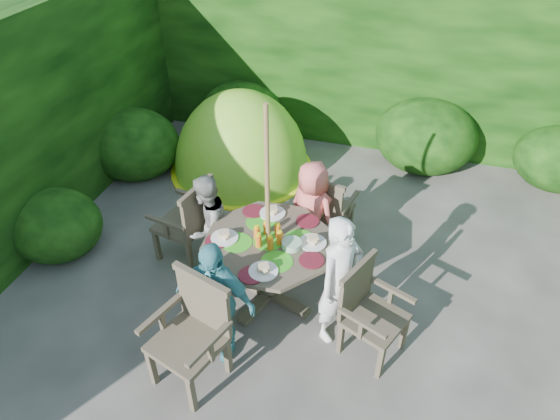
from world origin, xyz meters
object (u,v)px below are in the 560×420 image
(child_back, at_px, (312,212))
(patio_table, at_px, (269,250))
(child_front, at_px, (215,301))
(garden_chair_back, at_px, (326,208))
(garden_chair_front, at_px, (193,331))
(garden_chair_left, at_px, (188,220))
(parasol_pole, at_px, (268,214))
(child_left, at_px, (207,225))
(garden_chair_right, at_px, (368,310))
(child_right, at_px, (340,281))
(dome_tent, at_px, (242,169))

(child_back, bearing_deg, patio_table, 99.57)
(patio_table, height_order, child_front, child_front)
(child_back, bearing_deg, child_front, 99.25)
(garden_chair_back, xyz_separation_m, child_back, (-0.10, -0.28, 0.13))
(garden_chair_back, height_order, garden_chair_front, garden_chair_front)
(garden_chair_left, relative_size, garden_chair_front, 0.96)
(parasol_pole, distance_m, child_back, 0.94)
(parasol_pole, distance_m, garden_chair_front, 1.23)
(garden_chair_back, relative_size, child_left, 0.77)
(garden_chair_right, height_order, child_front, child_front)
(child_right, relative_size, child_left, 1.16)
(patio_table, bearing_deg, garden_chair_right, -18.09)
(patio_table, bearing_deg, child_right, -18.51)
(garden_chair_left, bearing_deg, parasol_pole, 82.04)
(child_front, bearing_deg, dome_tent, 109.74)
(child_front, xyz_separation_m, dome_tent, (-0.87, 3.02, -0.65))
(garden_chair_front, relative_size, child_front, 0.78)
(patio_table, xyz_separation_m, garden_chair_front, (-0.35, -1.03, -0.11))
(garden_chair_back, xyz_separation_m, child_left, (-1.11, -0.79, 0.10))
(parasol_pole, xyz_separation_m, child_front, (-0.25, -0.76, -0.45))
(garden_chair_right, relative_size, child_front, 0.71)
(patio_table, distance_m, child_left, 0.81)
(child_front, height_order, dome_tent, child_front)
(garden_chair_front, relative_size, child_right, 0.73)
(garden_chair_back, distance_m, dome_tent, 1.98)
(garden_chair_front, xyz_separation_m, child_front, (0.09, 0.28, 0.11))
(garden_chair_left, relative_size, child_right, 0.71)
(parasol_pole, xyz_separation_m, dome_tent, (-1.13, 2.26, -1.10))
(child_right, bearing_deg, garden_chair_right, -72.78)
(garden_chair_front, xyz_separation_m, child_back, (0.60, 1.79, 0.08))
(garden_chair_front, relative_size, dome_tent, 0.43)
(child_back, bearing_deg, garden_chair_back, -82.41)
(garden_chair_right, height_order, dome_tent, dome_tent)
(garden_chair_back, xyz_separation_m, dome_tent, (-1.48, 1.22, -0.49))
(garden_chair_right, bearing_deg, parasol_pole, 95.77)
(garden_chair_left, distance_m, child_left, 0.30)
(parasol_pole, relative_size, child_front, 1.70)
(garden_chair_back, bearing_deg, child_right, 119.57)
(child_left, xyz_separation_m, dome_tent, (-0.37, 2.01, -0.59))
(garden_chair_back, xyz_separation_m, garden_chair_front, (-0.70, -2.08, 0.05))
(garden_chair_front, bearing_deg, child_front, 89.88)
(patio_table, relative_size, parasol_pole, 0.76)
(garden_chair_back, relative_size, dome_tent, 0.39)
(child_right, bearing_deg, garden_chair_back, 51.51)
(parasol_pole, xyz_separation_m, garden_chair_back, (0.36, 1.04, -0.61))
(garden_chair_left, distance_m, child_back, 1.35)
(dome_tent, bearing_deg, child_right, -50.28)
(garden_chair_left, height_order, garden_chair_back, garden_chair_left)
(parasol_pole, bearing_deg, child_back, 71.57)
(child_back, distance_m, child_front, 1.60)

